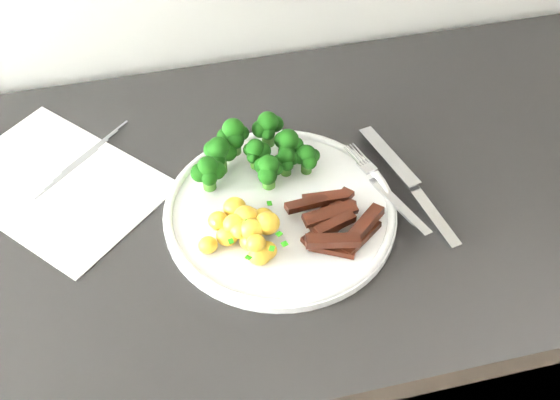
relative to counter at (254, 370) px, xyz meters
The scene contains 8 objects.
counter is the anchor object (origin of this frame).
recipe_paper 0.53m from the counter, 158.61° to the left, with size 0.33×0.34×0.00m.
plate 0.47m from the counter, 34.80° to the right, with size 0.30×0.30×0.02m.
broccoli 0.51m from the counter, 62.53° to the left, with size 0.18×0.11×0.07m.
potatoes 0.49m from the counter, 98.41° to the right, with size 0.10×0.11×0.04m.
beef_strips 0.49m from the counter, 35.45° to the right, with size 0.12×0.11×0.03m.
fork 0.51m from the counter, 11.90° to the right, with size 0.06×0.18×0.02m.
knife 0.52m from the counter, 12.62° to the right, with size 0.06×0.23×0.03m.
Camera 1 is at (-0.02, 1.06, 1.61)m, focal length 44.96 mm.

